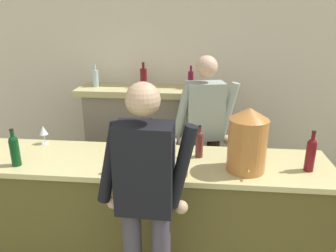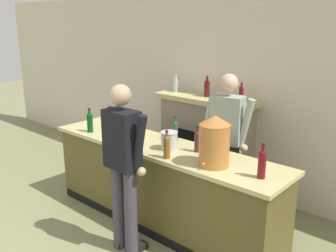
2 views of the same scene
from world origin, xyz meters
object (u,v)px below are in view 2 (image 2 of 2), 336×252
person_customer (123,163)px  wine_bottle_rose_blush (262,163)px  wine_bottle_merlot_tall (175,130)px  ice_bucket_steel (169,141)px  wine_bottle_port_short (197,141)px  person_bartender (226,141)px  fireplace_stone (205,142)px  wine_bottle_burgundy_dark (90,121)px  wine_glass_near_bucket (130,137)px  copper_dispenser (214,141)px  wine_glass_by_dispenser (119,116)px  wine_bottle_chardonnay_pale (167,146)px

person_customer → wine_bottle_rose_blush: bearing=26.6°
wine_bottle_merlot_tall → person_customer: bearing=-83.6°
ice_bucket_steel → wine_bottle_port_short: 0.32m
person_bartender → ice_bucket_steel: 0.74m
ice_bucket_steel → fireplace_stone: bearing=107.5°
ice_bucket_steel → wine_bottle_burgundy_dark: wine_bottle_burgundy_dark is taller
ice_bucket_steel → wine_glass_near_bucket: bearing=-149.5°
copper_dispenser → ice_bucket_steel: size_ratio=2.51×
copper_dispenser → wine_glass_near_bucket: size_ratio=2.97×
wine_bottle_rose_blush → wine_glass_near_bucket: size_ratio=1.92×
copper_dispenser → wine_glass_by_dispenser: bearing=168.6°
person_customer → wine_bottle_burgundy_dark: person_customer is taller
copper_dispenser → wine_bottle_burgundy_dark: bearing=-176.9°
wine_bottle_burgundy_dark → wine_bottle_port_short: (1.48, 0.32, -0.01)m
wine_bottle_port_short → copper_dispenser: bearing=-30.2°
person_customer → wine_bottle_chardonnay_pale: person_customer is taller
wine_bottle_burgundy_dark → person_customer: bearing=-22.0°
fireplace_stone → copper_dispenser: (1.04, -1.30, 0.56)m
wine_bottle_chardonnay_pale → wine_bottle_burgundy_dark: bearing=177.8°
wine_glass_near_bucket → fireplace_stone: bearing=90.3°
person_customer → wine_bottle_rose_blush: 1.35m
fireplace_stone → wine_glass_by_dispenser: fireplace_stone is taller
ice_bucket_steel → person_customer: bearing=-95.3°
copper_dispenser → wine_bottle_burgundy_dark: (-1.85, -0.10, -0.12)m
wine_bottle_merlot_tall → wine_bottle_rose_blush: size_ratio=0.89×
ice_bucket_steel → wine_bottle_rose_blush: bearing=-1.3°
wine_bottle_chardonnay_pale → person_bartender: bearing=79.4°
wine_bottle_rose_blush → person_bartender: bearing=140.2°
wine_glass_by_dispenser → wine_bottle_burgundy_dark: bearing=-91.9°
ice_bucket_steel → wine_glass_by_dispenser: (-1.18, 0.30, 0.02)m
ice_bucket_steel → wine_glass_near_bucket: 0.45m
fireplace_stone → person_customer: bearing=-79.9°
wine_bottle_port_short → fireplace_stone: bearing=121.6°
copper_dispenser → wine_bottle_chardonnay_pale: size_ratio=1.70×
wine_bottle_chardonnay_pale → wine_glass_by_dispenser: 1.44m
person_bartender → wine_glass_by_dispenser: 1.55m
wine_bottle_port_short → wine_bottle_rose_blush: bearing=-11.4°
person_bartender → wine_bottle_merlot_tall: bearing=-142.9°
person_customer → copper_dispenser: person_customer is taller
person_customer → wine_bottle_rose_blush: (1.20, 0.60, 0.14)m
wine_bottle_burgundy_dark → wine_bottle_port_short: bearing=12.0°
fireplace_stone → person_customer: person_customer is taller
person_customer → wine_bottle_chardonnay_pale: 0.48m
person_bartender → wine_bottle_merlot_tall: 0.62m
copper_dispenser → ice_bucket_steel: copper_dispenser is taller
person_bartender → wine_bottle_merlot_tall: (-0.49, -0.37, 0.13)m
wine_bottle_chardonnay_pale → ice_bucket_steel: bearing=126.5°
person_bartender → wine_glass_near_bucket: person_bartender is taller
wine_bottle_burgundy_dark → wine_bottle_port_short: size_ratio=1.09×
person_customer → wine_bottle_merlot_tall: (-0.10, 0.91, 0.13)m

